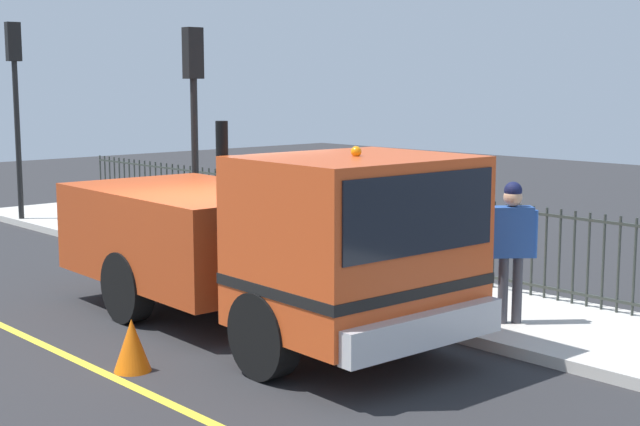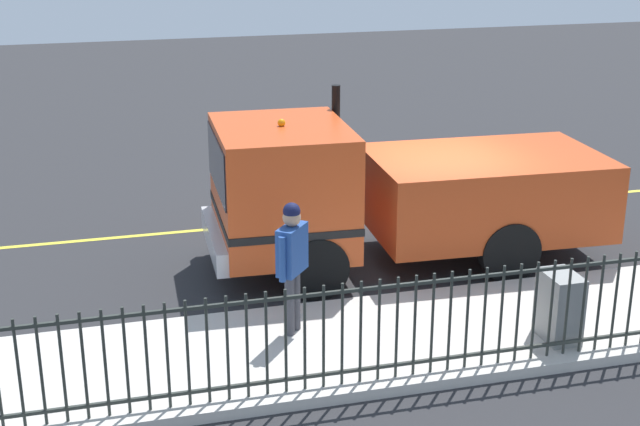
% 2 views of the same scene
% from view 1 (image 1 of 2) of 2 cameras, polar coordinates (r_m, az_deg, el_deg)
% --- Properties ---
extents(ground_plane, '(52.53, 52.53, 0.00)m').
position_cam_1_polar(ground_plane, '(12.18, -6.82, -6.97)').
color(ground_plane, '#2B2B2D').
rests_on(ground_plane, ground).
extents(sidewalk_slab, '(2.56, 23.88, 0.14)m').
position_cam_1_polar(sidewalk_slab, '(14.04, 3.06, -4.58)').
color(sidewalk_slab, beige).
rests_on(sidewalk_slab, ground).
extents(lane_marking, '(0.12, 21.49, 0.01)m').
position_cam_1_polar(lane_marking, '(11.13, -15.72, -8.66)').
color(lane_marking, yellow).
rests_on(lane_marking, ground).
extents(work_truck, '(2.64, 6.47, 2.76)m').
position_cam_1_polar(work_truck, '(11.23, -2.98, -1.44)').
color(work_truck, '#D84C1E').
rests_on(work_truck, ground).
extents(worker_standing, '(0.54, 0.50, 1.81)m').
position_cam_1_polar(worker_standing, '(11.62, 12.02, -1.50)').
color(worker_standing, '#264C99').
rests_on(worker_standing, sidewalk_slab).
extents(iron_fence, '(0.04, 20.33, 1.30)m').
position_cam_1_polar(iron_fence, '(14.66, 5.95, -1.17)').
color(iron_fence, '#2D332D').
rests_on(iron_fence, sidewalk_slab).
extents(traffic_light_near, '(0.30, 0.22, 3.96)m').
position_cam_1_polar(traffic_light_near, '(15.48, -7.98, 7.30)').
color(traffic_light_near, black).
rests_on(traffic_light_near, sidewalk_slab).
extents(traffic_light_mid, '(0.32, 0.24, 4.37)m').
position_cam_1_polar(traffic_light_mid, '(21.30, -18.70, 7.90)').
color(traffic_light_mid, black).
rests_on(traffic_light_mid, sidewalk_slab).
extents(utility_cabinet, '(0.62, 0.41, 0.91)m').
position_cam_1_polar(utility_cabinet, '(14.63, 3.80, -1.97)').
color(utility_cabinet, gray).
rests_on(utility_cabinet, sidewalk_slab).
extents(traffic_cone, '(0.42, 0.42, 0.60)m').
position_cam_1_polar(traffic_cone, '(10.31, -11.79, -8.17)').
color(traffic_cone, orange).
rests_on(traffic_cone, ground).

